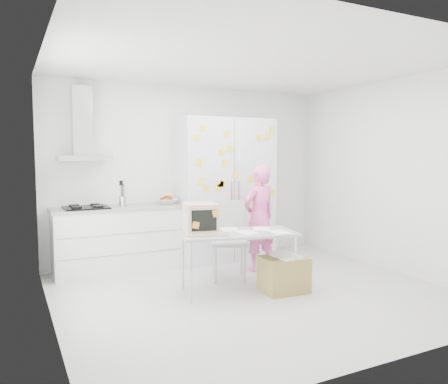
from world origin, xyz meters
name	(u,v)px	position (x,y,z in m)	size (l,w,h in m)	color
floor	(254,293)	(0.00, 0.00, -0.01)	(4.50, 4.00, 0.02)	silver
walls	(227,177)	(0.00, 0.72, 1.35)	(4.52, 4.01, 2.70)	white
ceiling	(255,63)	(0.00, 0.00, 2.70)	(4.50, 4.00, 0.02)	white
counter_run	(120,238)	(-1.20, 1.70, 0.47)	(1.84, 0.63, 1.28)	white
range_hood	(82,132)	(-1.65, 1.84, 1.96)	(0.70, 0.48, 1.01)	silver
tall_cabinet	(225,190)	(0.45, 1.67, 1.10)	(1.50, 0.68, 2.20)	silver
person	(259,218)	(0.59, 0.85, 0.75)	(0.55, 0.36, 1.50)	pink
desk	(214,225)	(-0.43, 0.19, 0.82)	(1.47, 0.95, 1.08)	#AFB8BB
chair	(228,235)	(0.01, 0.69, 0.58)	(0.61, 0.61, 1.03)	#AAAAA8
cardboard_box	(284,274)	(0.34, -0.13, 0.22)	(0.56, 0.47, 0.46)	#A99049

